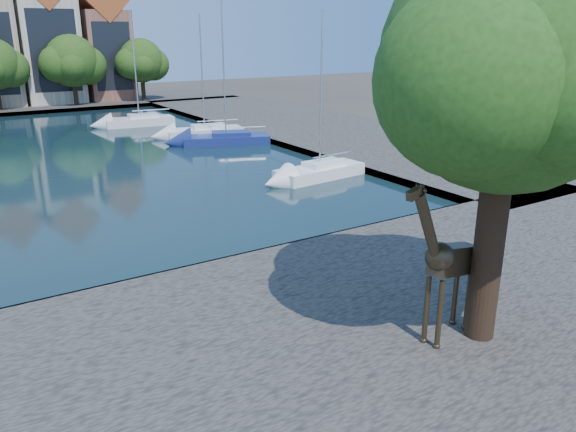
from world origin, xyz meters
The scene contains 14 objects.
ground centered at (0.00, 0.00, 0.00)m, with size 160.00×160.00×0.00m, color #38332B.
water_basin centered at (0.00, 24.00, 0.04)m, with size 38.00×50.00×0.08m, color black.
near_quay centered at (0.00, -7.00, 0.25)m, with size 50.00×14.00×0.50m, color #504B45.
right_quay centered at (25.00, 24.00, 0.25)m, with size 14.00×52.00×0.50m, color #504B45.
plane_tree centered at (7.62, -9.01, 7.67)m, with size 8.32×6.40×10.62m.
townhouse_east_mid centered at (8.50, 55.99, 8.10)m, with size 6.43×9.18×16.65m.
townhouse_east_end centered at (15.00, 55.99, 7.11)m, with size 5.44×9.18×14.43m.
far_tree_east centered at (10.11, 50.49, 5.24)m, with size 7.54×5.80×7.84m.
far_tree_far_east centered at (18.09, 50.49, 5.08)m, with size 6.76×5.20×7.36m.
giraffe_statue centered at (6.48, -8.55, 2.81)m, with size 3.28×0.97×4.70m.
sailboat_right_a centered at (15.00, 9.21, 0.63)m, with size 5.97×2.63×9.72m.
sailboat_right_b centered at (15.00, 21.98, 0.62)m, with size 7.13×4.59×11.60m.
sailboat_right_c centered at (15.00, 26.05, 0.61)m, with size 6.66×3.35×9.85m.
sailboat_right_d centered at (12.17, 34.68, 0.66)m, with size 6.52×2.91×10.25m.
Camera 1 is at (-4.52, -17.90, 8.63)m, focal length 35.00 mm.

